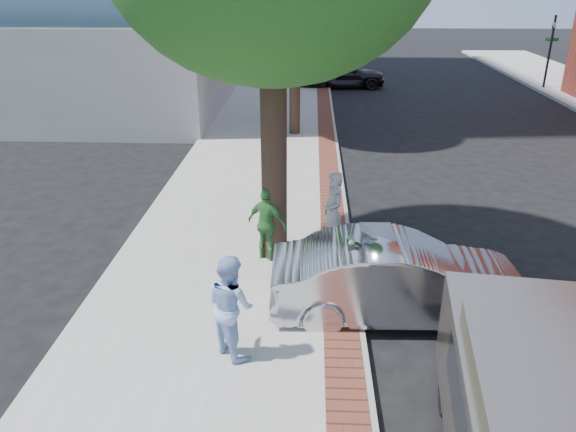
# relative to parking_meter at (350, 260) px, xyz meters

# --- Properties ---
(ground) EXTENTS (120.00, 120.00, 0.00)m
(ground) POSITION_rel_parking_meter_xyz_m (-0.84, 0.29, -1.21)
(ground) COLOR black
(ground) RESTS_ON ground
(sidewalk) EXTENTS (5.00, 60.00, 0.15)m
(sidewalk) POSITION_rel_parking_meter_xyz_m (-2.34, 8.29, -1.13)
(sidewalk) COLOR #9E9991
(sidewalk) RESTS_ON ground
(brick_strip) EXTENTS (0.60, 60.00, 0.01)m
(brick_strip) POSITION_rel_parking_meter_xyz_m (-0.14, 8.29, -1.05)
(brick_strip) COLOR brown
(brick_strip) RESTS_ON sidewalk
(curb) EXTENTS (0.10, 60.00, 0.15)m
(curb) POSITION_rel_parking_meter_xyz_m (0.21, 8.29, -1.13)
(curb) COLOR gray
(curb) RESTS_ON ground
(office_base) EXTENTS (18.20, 22.20, 4.00)m
(office_base) POSITION_rel_parking_meter_xyz_m (-13.84, 22.29, 0.79)
(office_base) COLOR gray
(office_base) RESTS_ON ground
(signal_near) EXTENTS (0.70, 0.15, 3.80)m
(signal_near) POSITION_rel_parking_meter_xyz_m (0.06, 22.29, 1.05)
(signal_near) COLOR black
(signal_near) RESTS_ON ground
(signal_far) EXTENTS (0.70, 0.15, 3.80)m
(signal_far) POSITION_rel_parking_meter_xyz_m (11.66, 22.29, 1.05)
(signal_far) COLOR black
(signal_far) RESTS_ON ground
(parking_meter) EXTENTS (0.12, 0.32, 1.47)m
(parking_meter) POSITION_rel_parking_meter_xyz_m (0.00, 0.00, 0.00)
(parking_meter) COLOR gray
(parking_meter) RESTS_ON sidewalk
(person_gray) EXTENTS (0.61, 0.74, 1.75)m
(person_gray) POSITION_rel_parking_meter_xyz_m (-0.21, 2.52, -0.18)
(person_gray) COLOR #AAAAAF
(person_gray) RESTS_ON sidewalk
(person_officer) EXTENTS (1.03, 1.04, 1.69)m
(person_officer) POSITION_rel_parking_meter_xyz_m (-1.90, -1.19, -0.21)
(person_officer) COLOR #96B7E8
(person_officer) RESTS_ON sidewalk
(person_green) EXTENTS (1.00, 0.79, 1.59)m
(person_green) POSITION_rel_parking_meter_xyz_m (-1.57, 2.01, -0.26)
(person_green) COLOR #397E39
(person_green) RESTS_ON sidewalk
(sedan_silver) EXTENTS (4.56, 1.70, 1.49)m
(sedan_silver) POSITION_rel_parking_meter_xyz_m (0.89, 0.18, -0.46)
(sedan_silver) COLOR #ADAEB4
(sedan_silver) RESTS_ON ground
(bg_car) EXTENTS (4.77, 2.28, 1.57)m
(bg_car) POSITION_rel_parking_meter_xyz_m (0.89, 22.52, -0.42)
(bg_car) COLOR black
(bg_car) RESTS_ON ground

